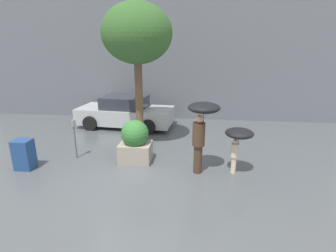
{
  "coord_description": "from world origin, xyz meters",
  "views": [
    {
      "loc": [
        1.84,
        -6.43,
        3.53
      ],
      "look_at": [
        0.96,
        1.6,
        1.05
      ],
      "focal_mm": 28.0,
      "sensor_mm": 36.0,
      "label": 1
    }
  ],
  "objects_px": {
    "person_child": "(239,137)",
    "parking_meter": "(74,131)",
    "planter_box": "(135,142)",
    "person_adult": "(202,121)",
    "parked_car_near": "(125,113)",
    "newspaper_box": "(24,154)",
    "street_tree": "(137,35)"
  },
  "relations": [
    {
      "from": "person_adult",
      "to": "parking_meter",
      "type": "height_order",
      "value": "person_adult"
    },
    {
      "from": "planter_box",
      "to": "parking_meter",
      "type": "height_order",
      "value": "planter_box"
    },
    {
      "from": "person_adult",
      "to": "parked_car_near",
      "type": "xyz_separation_m",
      "value": [
        -3.34,
        4.2,
        -0.9
      ]
    },
    {
      "from": "person_child",
      "to": "newspaper_box",
      "type": "bearing_deg",
      "value": 179.24
    },
    {
      "from": "person_adult",
      "to": "parked_car_near",
      "type": "distance_m",
      "value": 5.44
    },
    {
      "from": "planter_box",
      "to": "street_tree",
      "type": "relative_size",
      "value": 0.27
    },
    {
      "from": "planter_box",
      "to": "parking_meter",
      "type": "distance_m",
      "value": 2.01
    },
    {
      "from": "parking_meter",
      "to": "street_tree",
      "type": "bearing_deg",
      "value": 40.07
    },
    {
      "from": "person_adult",
      "to": "parked_car_near",
      "type": "bearing_deg",
      "value": 87.95
    },
    {
      "from": "person_adult",
      "to": "person_child",
      "type": "height_order",
      "value": "person_adult"
    },
    {
      "from": "planter_box",
      "to": "person_child",
      "type": "distance_m",
      "value": 3.14
    },
    {
      "from": "person_child",
      "to": "parking_meter",
      "type": "relative_size",
      "value": 1.04
    },
    {
      "from": "person_adult",
      "to": "newspaper_box",
      "type": "xyz_separation_m",
      "value": [
        -5.19,
        -0.37,
        -1.09
      ]
    },
    {
      "from": "newspaper_box",
      "to": "parked_car_near",
      "type": "bearing_deg",
      "value": 67.93
    },
    {
      "from": "planter_box",
      "to": "parking_meter",
      "type": "bearing_deg",
      "value": 179.16
    },
    {
      "from": "parked_car_near",
      "to": "street_tree",
      "type": "relative_size",
      "value": 0.88
    },
    {
      "from": "parked_car_near",
      "to": "newspaper_box",
      "type": "xyz_separation_m",
      "value": [
        -1.85,
        -4.57,
        -0.19
      ]
    },
    {
      "from": "street_tree",
      "to": "parking_meter",
      "type": "distance_m",
      "value": 3.78
    },
    {
      "from": "person_child",
      "to": "newspaper_box",
      "type": "relative_size",
      "value": 1.49
    },
    {
      "from": "planter_box",
      "to": "newspaper_box",
      "type": "bearing_deg",
      "value": -164.29
    },
    {
      "from": "parking_meter",
      "to": "newspaper_box",
      "type": "relative_size",
      "value": 1.43
    },
    {
      "from": "parking_meter",
      "to": "newspaper_box",
      "type": "distance_m",
      "value": 1.56
    },
    {
      "from": "parked_car_near",
      "to": "person_adult",
      "type": "bearing_deg",
      "value": -136.13
    },
    {
      "from": "planter_box",
      "to": "street_tree",
      "type": "distance_m",
      "value": 3.58
    },
    {
      "from": "planter_box",
      "to": "parked_car_near",
      "type": "bearing_deg",
      "value": 109.56
    },
    {
      "from": "person_child",
      "to": "street_tree",
      "type": "xyz_separation_m",
      "value": [
        -3.25,
        2.04,
        2.78
      ]
    },
    {
      "from": "planter_box",
      "to": "person_adult",
      "type": "distance_m",
      "value": 2.28
    },
    {
      "from": "person_adult",
      "to": "street_tree",
      "type": "distance_m",
      "value": 3.83
    },
    {
      "from": "planter_box",
      "to": "person_child",
      "type": "xyz_separation_m",
      "value": [
        3.07,
        -0.49,
        0.45
      ]
    },
    {
      "from": "planter_box",
      "to": "parked_car_near",
      "type": "distance_m",
      "value": 3.9
    },
    {
      "from": "newspaper_box",
      "to": "street_tree",
      "type": "bearing_deg",
      "value": 39.33
    },
    {
      "from": "person_adult",
      "to": "person_child",
      "type": "bearing_deg",
      "value": -38.76
    }
  ]
}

